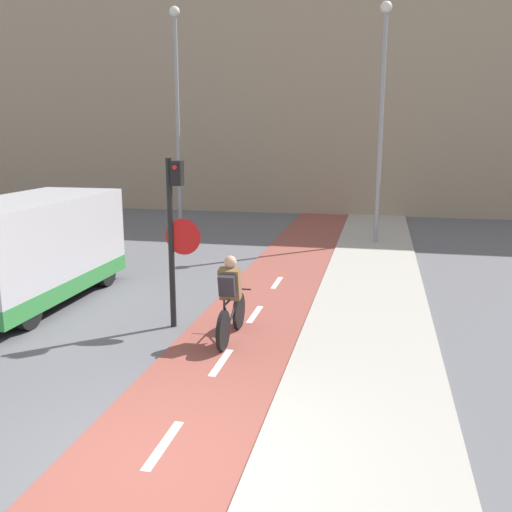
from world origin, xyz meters
name	(u,v)px	position (x,y,z in m)	size (l,w,h in m)	color
ground_plane	(147,471)	(0.00, 0.00, 0.00)	(120.00, 120.00, 0.00)	#5B5B60
bike_lane	(147,470)	(0.00, 0.00, 0.01)	(2.11, 60.00, 0.02)	brown
sidewalk_strip	(356,496)	(2.26, 0.00, 0.03)	(2.40, 60.00, 0.05)	#A8A399
building_row_background	(334,80)	(0.00, 22.52, 5.97)	(60.00, 5.20, 11.92)	gray
traffic_light_pole	(175,225)	(-1.28, 4.53, 1.96)	(0.67, 0.25, 3.16)	black
street_lamp_far	(177,100)	(-4.83, 14.63, 4.70)	(0.36, 0.36, 7.82)	gray
street_lamp_sidewalk	(382,102)	(2.28, 13.67, 4.51)	(0.36, 0.36, 7.47)	gray
cyclist_near	(230,301)	(-0.12, 4.05, 0.72)	(0.46, 1.79, 1.53)	black
van	(30,252)	(-4.86, 5.36, 1.11)	(2.04, 4.82, 2.25)	#B7B7BC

